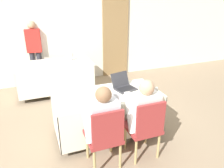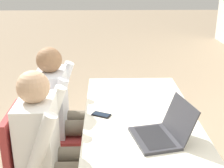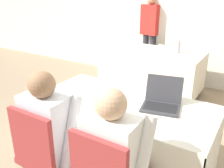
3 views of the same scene
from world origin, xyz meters
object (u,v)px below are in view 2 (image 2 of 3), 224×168
object	(u,v)px
chair_near_right	(37,167)
person_checkered_shirt	(62,108)
chair_near_left	(51,125)
cell_phone	(101,115)
person_white_shirt	(51,146)
laptop	(162,132)

from	to	relation	value
chair_near_right	person_checkered_shirt	distance (m)	0.61
chair_near_left	chair_near_right	xyz separation A→B (m)	(0.58, 0.00, 0.00)
cell_phone	person_white_shirt	world-z (taller)	person_white_shirt
chair_near_left	person_white_shirt	world-z (taller)	person_white_shirt
laptop	chair_near_left	bearing A→B (deg)	-139.97
chair_near_right	person_checkered_shirt	world-z (taller)	person_checkered_shirt
chair_near_right	laptop	bearing A→B (deg)	-92.46
person_white_shirt	cell_phone	bearing A→B (deg)	-46.49
chair_near_left	person_checkered_shirt	world-z (taller)	person_checkered_shirt
chair_near_left	person_checkered_shirt	size ratio (longest dim) A/B	0.78
chair_near_right	person_checkered_shirt	size ratio (longest dim) A/B	0.78
person_white_shirt	person_checkered_shirt	bearing A→B (deg)	0.00
cell_phone	person_checkered_shirt	world-z (taller)	person_checkered_shirt
laptop	chair_near_right	size ratio (longest dim) A/B	0.43
chair_near_left	chair_near_right	distance (m)	0.58
chair_near_left	person_checkered_shirt	distance (m)	0.19
person_checkered_shirt	laptop	bearing A→B (deg)	-131.17
person_checkered_shirt	cell_phone	bearing A→B (deg)	-130.30
laptop	chair_near_left	size ratio (longest dim) A/B	0.43
laptop	cell_phone	xyz separation A→B (m)	(-0.34, -0.38, -0.04)
laptop	person_checkered_shirt	size ratio (longest dim) A/B	0.34
cell_phone	chair_near_left	xyz separation A→B (m)	(-0.27, -0.43, -0.23)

